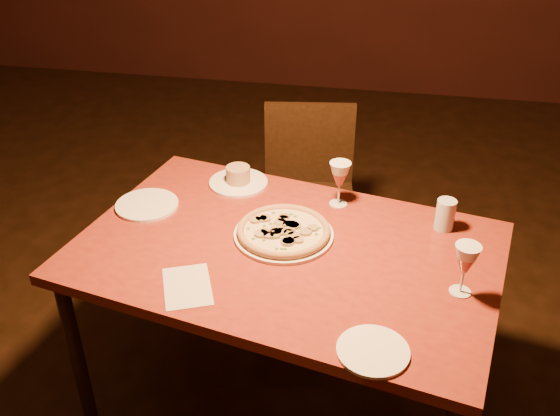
# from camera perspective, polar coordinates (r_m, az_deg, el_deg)

# --- Properties ---
(dining_table) EXTENTS (1.45, 1.09, 0.70)m
(dining_table) POSITION_cam_1_polar(r_m,az_deg,el_deg) (2.01, 0.55, -5.09)
(dining_table) COLOR maroon
(dining_table) RESTS_ON floor
(chair_far) EXTENTS (0.45, 0.45, 0.82)m
(chair_far) POSITION_cam_1_polar(r_m,az_deg,el_deg) (2.76, 2.61, 1.70)
(chair_far) COLOR black
(chair_far) RESTS_ON floor
(pizza_plate) EXTENTS (0.32, 0.32, 0.04)m
(pizza_plate) POSITION_cam_1_polar(r_m,az_deg,el_deg) (2.02, 0.34, -2.14)
(pizza_plate) COLOR white
(pizza_plate) RESTS_ON dining_table
(ramekin_saucer) EXTENTS (0.22, 0.22, 0.07)m
(ramekin_saucer) POSITION_cam_1_polar(r_m,az_deg,el_deg) (2.31, -3.84, 2.71)
(ramekin_saucer) COLOR white
(ramekin_saucer) RESTS_ON dining_table
(wine_glass_far) EXTENTS (0.07, 0.07, 0.16)m
(wine_glass_far) POSITION_cam_1_polar(r_m,az_deg,el_deg) (2.16, 5.45, 2.20)
(wine_glass_far) COLOR #AC4D47
(wine_glass_far) RESTS_ON dining_table
(wine_glass_right) EXTENTS (0.07, 0.07, 0.16)m
(wine_glass_right) POSITION_cam_1_polar(r_m,az_deg,el_deg) (1.82, 16.49, -5.42)
(wine_glass_right) COLOR #AC4D47
(wine_glass_right) RESTS_ON dining_table
(water_tumbler) EXTENTS (0.06, 0.06, 0.11)m
(water_tumbler) POSITION_cam_1_polar(r_m,az_deg,el_deg) (2.11, 14.87, -0.59)
(water_tumbler) COLOR silver
(water_tumbler) RESTS_ON dining_table
(side_plate_left) EXTENTS (0.22, 0.22, 0.01)m
(side_plate_left) POSITION_cam_1_polar(r_m,az_deg,el_deg) (2.23, -12.07, 0.28)
(side_plate_left) COLOR white
(side_plate_left) RESTS_ON dining_table
(side_plate_near) EXTENTS (0.19, 0.19, 0.01)m
(side_plate_near) POSITION_cam_1_polar(r_m,az_deg,el_deg) (1.64, 8.50, -12.80)
(side_plate_near) COLOR white
(side_plate_near) RESTS_ON dining_table
(menu_card) EXTENTS (0.20, 0.23, 0.00)m
(menu_card) POSITION_cam_1_polar(r_m,az_deg,el_deg) (1.84, -8.47, -7.09)
(menu_card) COLOR beige
(menu_card) RESTS_ON dining_table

